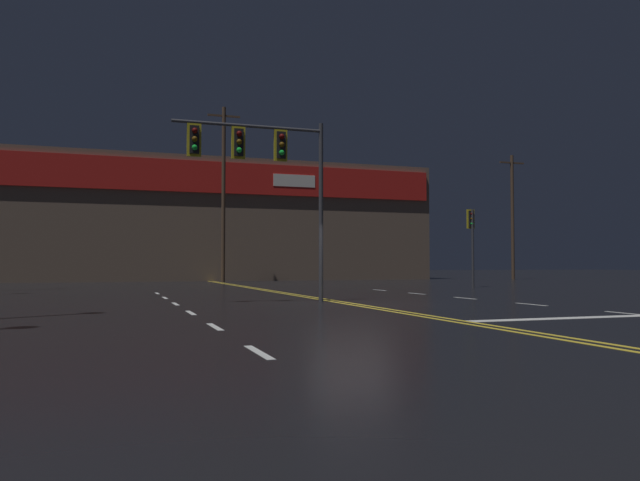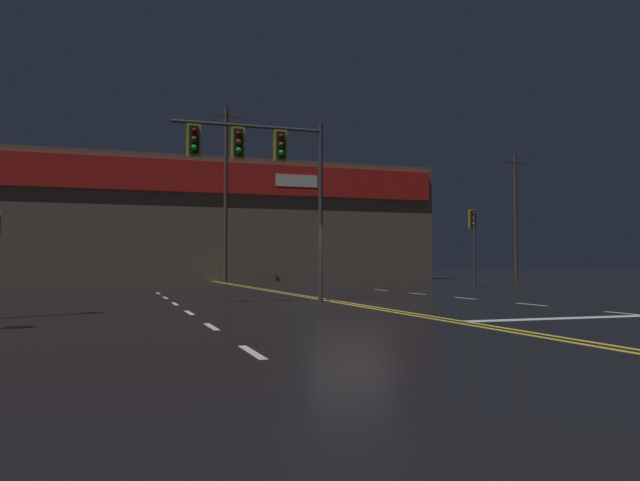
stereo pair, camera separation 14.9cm
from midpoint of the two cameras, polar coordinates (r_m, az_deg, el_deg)
name	(u,v)px [view 1 (the left image)]	position (r m, az deg, el deg)	size (l,w,h in m)	color
ground_plane	(352,304)	(18.58, 2.75, -5.84)	(200.00, 200.00, 0.00)	black
road_markings	(398,306)	(17.92, 6.88, -5.95)	(14.73, 60.00, 0.01)	gold
traffic_signal_median	(259,158)	(19.51, -5.79, 7.53)	(4.76, 0.36, 5.69)	#38383D
traffic_signal_corner_northeast	(472,230)	(33.00, 13.56, 0.94)	(0.42, 0.36, 4.02)	#38383D
building_backdrop	(201,222)	(49.62, -10.91, 1.64)	(34.71, 10.23, 8.91)	brown
utility_pole_row	(231,201)	(42.63, -8.20, 3.56)	(47.30, 0.26, 11.84)	#4C3828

